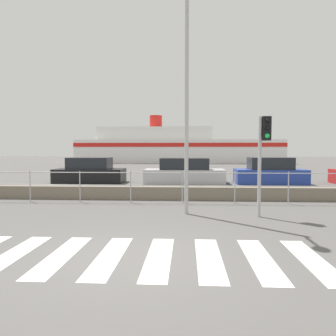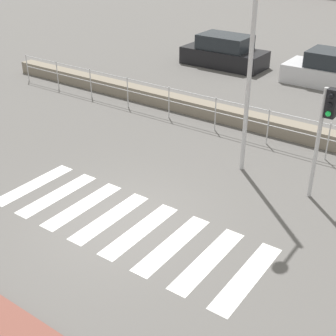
# 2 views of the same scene
# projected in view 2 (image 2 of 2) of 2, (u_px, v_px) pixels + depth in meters

# --- Properties ---
(ground_plane) EXTENTS (160.00, 160.00, 0.00)m
(ground_plane) POSITION_uv_depth(u_px,v_px,m) (120.00, 222.00, 10.92)
(ground_plane) COLOR #565451
(crosswalk) EXTENTS (6.75, 2.40, 0.01)m
(crosswalk) POSITION_uv_depth(u_px,v_px,m) (125.00, 224.00, 10.84)
(crosswalk) COLOR silver
(crosswalk) RESTS_ON ground_plane
(seawall) EXTENTS (22.96, 0.55, 0.50)m
(seawall) POSITION_uv_depth(u_px,v_px,m) (252.00, 121.00, 15.71)
(seawall) COLOR slate
(seawall) RESTS_ON ground_plane
(harbor_fence) EXTENTS (20.70, 0.04, 1.15)m
(harbor_fence) POSITION_uv_depth(u_px,v_px,m) (241.00, 115.00, 14.84)
(harbor_fence) COLOR #B2B2B5
(harbor_fence) RESTS_ON ground_plane
(traffic_light_far) EXTENTS (0.34, 0.32, 2.87)m
(traffic_light_far) POSITION_uv_depth(u_px,v_px,m) (326.00, 120.00, 10.89)
(traffic_light_far) COLOR #B2B2B5
(traffic_light_far) RESTS_ON ground_plane
(streetlamp) EXTENTS (0.32, 1.24, 6.75)m
(streetlamp) POSITION_uv_depth(u_px,v_px,m) (250.00, 19.00, 11.15)
(streetlamp) COLOR #B2B2B5
(streetlamp) RESTS_ON ground_plane
(parked_car_black) EXTENTS (3.97, 1.79, 1.46)m
(parked_car_black) POSITION_uv_depth(u_px,v_px,m) (224.00, 53.00, 22.27)
(parked_car_black) COLOR black
(parked_car_black) RESTS_ON ground_plane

